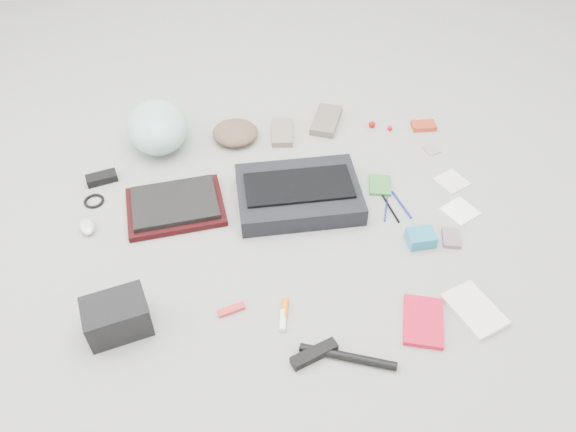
{
  "coord_description": "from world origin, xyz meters",
  "views": [
    {
      "loc": [
        -0.13,
        -1.42,
        1.53
      ],
      "look_at": [
        0.0,
        0.0,
        0.05
      ],
      "focal_mm": 35.0,
      "sensor_mm": 36.0,
      "label": 1
    }
  ],
  "objects": [
    {
      "name": "accordion_wallet",
      "position": [
        0.47,
        -0.13,
        0.02
      ],
      "size": [
        0.1,
        0.09,
        0.05
      ],
      "primitive_type": "cube",
      "rotation": [
        0.0,
        0.0,
        0.09
      ],
      "color": "teal",
      "rests_on": "ground_plane"
    },
    {
      "name": "bag_flap",
      "position": [
        0.05,
        0.12,
        0.08
      ],
      "size": [
        0.41,
        0.2,
        0.01
      ],
      "primitive_type": "cube",
      "rotation": [
        0.0,
        0.0,
        0.05
      ],
      "color": "black",
      "rests_on": "messenger_bag"
    },
    {
      "name": "bike_pump",
      "position": [
        0.13,
        -0.57,
        0.01
      ],
      "size": [
        0.29,
        0.12,
        0.03
      ],
      "primitive_type": "cylinder",
      "rotation": [
        0.0,
        1.57,
        -0.31
      ],
      "color": "black",
      "rests_on": "ground_plane"
    },
    {
      "name": "book_red",
      "position": [
        0.39,
        -0.47,
        0.01
      ],
      "size": [
        0.17,
        0.21,
        0.02
      ],
      "primitive_type": "cube",
      "rotation": [
        0.0,
        0.0,
        -0.25
      ],
      "color": "red",
      "rests_on": "ground_plane"
    },
    {
      "name": "card_deck",
      "position": [
        0.59,
        -0.12,
        0.01
      ],
      "size": [
        0.08,
        0.1,
        0.02
      ],
      "primitive_type": "cube",
      "rotation": [
        0.0,
        0.0,
        -0.19
      ],
      "color": "slate",
      "rests_on": "ground_plane"
    },
    {
      "name": "lollipop_b",
      "position": [
        0.43,
        0.57,
        0.01
      ],
      "size": [
        0.03,
        0.03,
        0.03
      ],
      "primitive_type": "sphere",
      "rotation": [
        0.0,
        0.0,
        0.09
      ],
      "color": "#A50C00",
      "rests_on": "ground_plane"
    },
    {
      "name": "napkin_top",
      "position": [
        0.68,
        0.18,
        0.0
      ],
      "size": [
        0.15,
        0.15,
        0.01
      ],
      "primitive_type": "cube",
      "rotation": [
        0.0,
        0.0,
        0.5
      ],
      "color": "beige",
      "rests_on": "ground_plane"
    },
    {
      "name": "notepad",
      "position": [
        0.38,
        0.18,
        0.01
      ],
      "size": [
        0.1,
        0.13,
        0.01
      ],
      "primitive_type": "cube",
      "rotation": [
        0.0,
        0.0,
        -0.17
      ],
      "color": "#2F7833",
      "rests_on": "ground_plane"
    },
    {
      "name": "beanie",
      "position": [
        -0.18,
        0.54,
        0.03
      ],
      "size": [
        0.21,
        0.2,
        0.07
      ],
      "primitive_type": "ellipsoid",
      "rotation": [
        0.0,
        0.0,
        -0.09
      ],
      "color": "brown",
      "rests_on": "ground_plane"
    },
    {
      "name": "bike_helmet",
      "position": [
        -0.51,
        0.53,
        0.09
      ],
      "size": [
        0.31,
        0.35,
        0.19
      ],
      "primitive_type": "ellipsoid",
      "rotation": [
        0.0,
        0.0,
        0.19
      ],
      "color": "#9ECECD",
      "rests_on": "ground_plane"
    },
    {
      "name": "book_white",
      "position": [
        0.57,
        -0.44,
        0.01
      ],
      "size": [
        0.19,
        0.23,
        0.02
      ],
      "primitive_type": "cube",
      "rotation": [
        0.0,
        0.0,
        0.41
      ],
      "color": "silver",
      "rests_on": "ground_plane"
    },
    {
      "name": "lollipop_a",
      "position": [
        0.43,
        0.57,
        0.01
      ],
      "size": [
        0.03,
        0.03,
        0.03
      ],
      "primitive_type": "sphere",
      "rotation": [
        0.0,
        0.0,
        0.35
      ],
      "color": "#B30001",
      "rests_on": "ground_plane"
    },
    {
      "name": "altoids_tin",
      "position": [
        0.66,
        0.54,
        0.01
      ],
      "size": [
        0.1,
        0.07,
        0.02
      ],
      "primitive_type": "cube",
      "rotation": [
        0.0,
        0.0,
        0.0
      ],
      "color": "#AD2E19",
      "rests_on": "ground_plane"
    },
    {
      "name": "laptop_sleeve",
      "position": [
        -0.42,
        0.12,
        0.01
      ],
      "size": [
        0.4,
        0.32,
        0.03
      ],
      "primitive_type": "cube",
      "rotation": [
        0.0,
        0.0,
        0.15
      ],
      "color": "black",
      "rests_on": "ground_plane"
    },
    {
      "name": "stamp_sheet",
      "position": [
        0.65,
        0.39,
        0.0
      ],
      "size": [
        0.08,
        0.08,
        0.0
      ],
      "primitive_type": "cube",
      "rotation": [
        0.0,
        0.0,
        0.38
      ],
      "color": "gray",
      "rests_on": "ground_plane"
    },
    {
      "name": "napkin_bottom",
      "position": [
        0.66,
        0.01,
        0.0
      ],
      "size": [
        0.15,
        0.15,
        0.01
      ],
      "primitive_type": "cube",
      "rotation": [
        0.0,
        0.0,
        0.52
      ],
      "color": "white",
      "rests_on": "ground_plane"
    },
    {
      "name": "pen_black",
      "position": [
        0.4,
        0.05,
        0.0
      ],
      "size": [
        0.04,
        0.15,
        0.01
      ],
      "primitive_type": "cylinder",
      "rotation": [
        1.57,
        0.0,
        0.21
      ],
      "color": "black",
      "rests_on": "ground_plane"
    },
    {
      "name": "camera_bag",
      "position": [
        -0.57,
        -0.4,
        0.06
      ],
      "size": [
        0.22,
        0.18,
        0.13
      ],
      "primitive_type": "cube",
      "rotation": [
        0.0,
        0.0,
        0.29
      ],
      "color": "black",
      "rests_on": "ground_plane"
    },
    {
      "name": "toiletry_tube_white",
      "position": [
        -0.05,
        -0.42,
        0.01
      ],
      "size": [
        0.03,
        0.08,
        0.02
      ],
      "primitive_type": "cylinder",
      "rotation": [
        1.57,
        0.0,
        -0.12
      ],
      "color": "white",
      "rests_on": "ground_plane"
    },
    {
      "name": "ground_plane",
      "position": [
        0.0,
        0.0,
        0.0
      ],
      "size": [
        4.0,
        4.0,
        0.0
      ],
      "primitive_type": "plane",
      "color": "gray"
    },
    {
      "name": "laptop",
      "position": [
        -0.42,
        0.12,
        0.04
      ],
      "size": [
        0.35,
        0.28,
        0.02
      ],
      "primitive_type": "cube",
      "rotation": [
        0.0,
        0.0,
        0.15
      ],
      "color": "black",
      "rests_on": "laptop_sleeve"
    },
    {
      "name": "multitool",
      "position": [
        -0.22,
        -0.37,
        0.01
      ],
      "size": [
        0.09,
        0.05,
        0.01
      ],
      "primitive_type": "cube",
      "rotation": [
        0.0,
        0.0,
        0.33
      ],
      "color": "red",
      "rests_on": "ground_plane"
    },
    {
      "name": "lollipop_c",
      "position": [
        0.5,
        0.54,
        0.01
      ],
      "size": [
        0.03,
        0.03,
        0.02
      ],
      "primitive_type": "sphere",
      "rotation": [
        0.0,
        0.0,
        -0.37
      ],
      "color": "red",
      "rests_on": "ground_plane"
    },
    {
      "name": "u_lock",
      "position": [
        0.03,
        -0.55,
        0.02
      ],
      "size": [
        0.15,
        0.1,
        0.03
      ],
      "primitive_type": "cube",
      "rotation": [
        0.0,
        0.0,
        0.41
      ],
      "color": "black",
      "rests_on": "ground_plane"
    },
    {
      "name": "pen_navy",
      "position": [
        0.45,
        0.07,
        0.0
      ],
      "size": [
        0.05,
        0.15,
        0.01
      ],
      "primitive_type": "cylinder",
      "rotation": [
        1.57,
        0.0,
        0.26
      ],
      "color": "navy",
      "rests_on": "ground_plane"
    },
    {
      "name": "mitten_left",
      "position": [
        0.02,
        0.55,
        0.01
      ],
      "size": [
        0.1,
        0.19,
        0.03
      ],
      "primitive_type": "cube",
      "rotation": [
        0.0,
        0.0,
        -0.08
      ],
      "color": "#7F6D5C",
      "rests_on": "ground_plane"
    },
    {
      "name": "cable_coil",
      "position": [
        -0.74,
        0.19,
        0.01
      ],
      "size": [
        0.1,
        0.1,
        0.01
      ],
      "primitive_type": "torus",
      "rotation": [
        0.0,
        0.0,
        0.34
      ],
      "color": "black",
      "rests_on": "ground_plane"
    },
    {
      "name": "toiletry_tube_orange",
      "position": [
        -0.04,
        -0.38,
        0.01
      ],
      "size": [
        0.03,
        0.07,
        0.02
      ],
      "primitive_type": "cylinder",
      "rotation": [
        1.57,
        0.0,
        -0.18
      ],
      "color": "orange",
      "rests_on": "ground_plane"
    },
    {
      "name": "power_brick",
      "position": [
        -0.73,
        0.31,
        0.02
      ],
      "size": [
        0.13,
        0.09,
        0.03
      ],
      "primitive_type": "cube",
      "rotation": [
        0.0,
        0.0,
        0.31
      ],
      "color": "black",
      "rests_on": "ground_plane"
    },
    {
      "name": "mouse",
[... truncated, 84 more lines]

